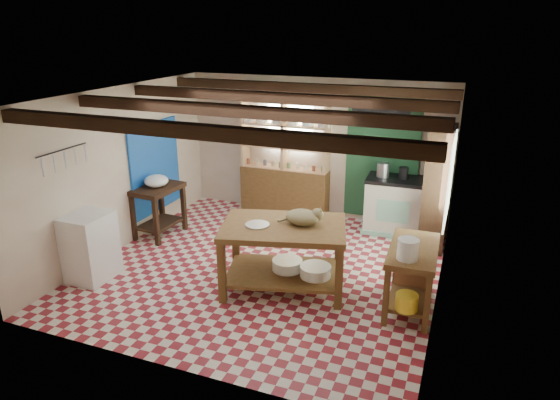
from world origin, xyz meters
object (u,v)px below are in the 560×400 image
at_px(stove, 395,205).
at_px(cat, 302,217).
at_px(prep_table, 159,211).
at_px(white_cabinet, 90,247).
at_px(work_table, 283,257).
at_px(right_counter, 411,278).

height_order(stove, cat, cat).
relative_size(prep_table, cat, 1.92).
bearing_deg(stove, cat, -112.23).
bearing_deg(white_cabinet, work_table, 15.69).
xyz_separation_m(prep_table, right_counter, (4.38, -0.83, -0.02)).
bearing_deg(prep_table, white_cabinet, -86.40).
height_order(stove, right_counter, stove).
distance_m(prep_table, white_cabinet, 1.68).
bearing_deg(white_cabinet, prep_table, 89.65).
bearing_deg(prep_table, work_table, -15.15).
relative_size(white_cabinet, right_counter, 0.83).
relative_size(work_table, cat, 3.60).
bearing_deg(right_counter, cat, 177.83).
distance_m(white_cabinet, cat, 3.08).
relative_size(work_table, stove, 1.64).
height_order(work_table, stove, stove).
xyz_separation_m(stove, white_cabinet, (-3.81, -3.31, -0.00)).
xyz_separation_m(work_table, right_counter, (1.72, 0.11, -0.05)).
bearing_deg(right_counter, stove, 101.65).
bearing_deg(stove, prep_table, -158.93).
relative_size(stove, white_cabinet, 1.03).
bearing_deg(work_table, stove, 51.43).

